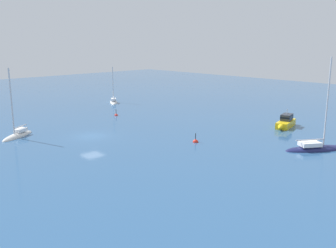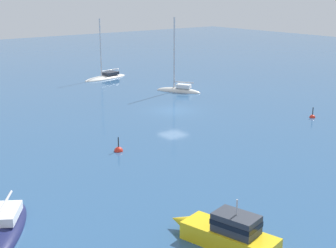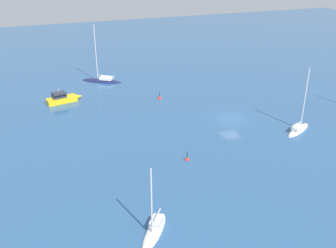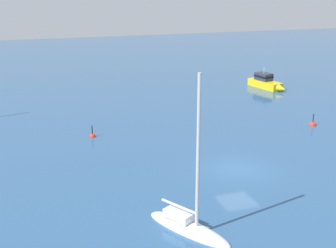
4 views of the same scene
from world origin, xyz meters
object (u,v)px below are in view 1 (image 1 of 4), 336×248
at_px(powerboat, 285,122).
at_px(mooring_buoy, 195,142).
at_px(channel_buoy, 116,115).
at_px(sailboat, 316,148).
at_px(yacht, 114,102).
at_px(sloop, 18,135).

xyz_separation_m(powerboat, mooring_buoy, (3.43, 14.88, -0.68)).
height_order(channel_buoy, mooring_buoy, mooring_buoy).
xyz_separation_m(sailboat, channel_buoy, (31.03, 4.34, -0.14)).
relative_size(yacht, mooring_buoy, 5.11).
distance_m(sailboat, channel_buoy, 31.33).
xyz_separation_m(powerboat, yacht, (33.85, 4.69, -0.55)).
bearing_deg(yacht, powerboat, -137.07).
bearing_deg(yacht, sloop, 153.57).
height_order(powerboat, yacht, yacht).
bearing_deg(mooring_buoy, powerboat, -102.97).
relative_size(sloop, channel_buoy, 7.22).
bearing_deg(sailboat, mooring_buoy, 155.89).
relative_size(sloop, yacht, 1.25).
bearing_deg(yacht, mooring_buoy, -163.48).
bearing_deg(sloop, powerboat, 114.57).
distance_m(sloop, channel_buoy, 17.13).
relative_size(sloop, sailboat, 0.86).
bearing_deg(powerboat, channel_buoy, -76.08).
bearing_deg(mooring_buoy, channel_buoy, -8.35).
relative_size(powerboat, yacht, 0.80).
distance_m(powerboat, sailboat, 11.06).
xyz_separation_m(yacht, mooring_buoy, (-30.42, 10.19, -0.13)).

